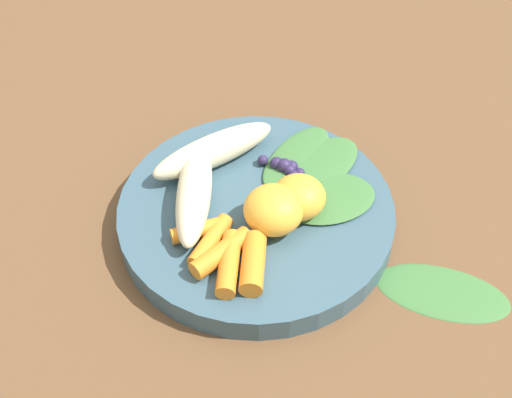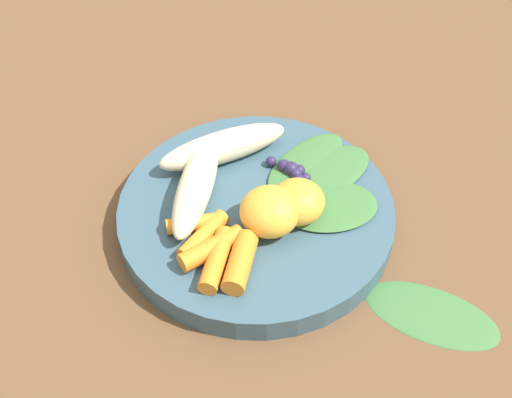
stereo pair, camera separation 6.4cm
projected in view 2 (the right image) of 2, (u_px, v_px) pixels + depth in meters
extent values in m
plane|color=brown|center=(256.00, 224.00, 0.67)|extent=(2.40, 2.40, 0.00)
cylinder|color=#385666|center=(256.00, 215.00, 0.66)|extent=(0.25, 0.25, 0.02)
ellipsoid|color=beige|center=(196.00, 186.00, 0.64)|extent=(0.12, 0.10, 0.03)
ellipsoid|color=beige|center=(219.00, 148.00, 0.68)|extent=(0.04, 0.13, 0.03)
ellipsoid|color=#F4A833|center=(298.00, 202.00, 0.63)|extent=(0.05, 0.05, 0.04)
ellipsoid|color=#F4A833|center=(274.00, 210.00, 0.62)|extent=(0.05, 0.05, 0.04)
cylinder|color=orange|center=(195.00, 222.00, 0.63)|extent=(0.03, 0.05, 0.01)
cylinder|color=orange|center=(203.00, 236.00, 0.61)|extent=(0.04, 0.06, 0.01)
cylinder|color=orange|center=(212.00, 248.00, 0.60)|extent=(0.03, 0.06, 0.02)
cylinder|color=orange|center=(217.00, 260.00, 0.59)|extent=(0.06, 0.05, 0.02)
cylinder|color=orange|center=(240.00, 262.00, 0.59)|extent=(0.06, 0.05, 0.02)
sphere|color=#2D234C|center=(271.00, 161.00, 0.68)|extent=(0.01, 0.01, 0.01)
sphere|color=#2D234C|center=(299.00, 171.00, 0.67)|extent=(0.01, 0.01, 0.01)
sphere|color=#2D234C|center=(303.00, 182.00, 0.66)|extent=(0.01, 0.01, 0.01)
sphere|color=#2D234C|center=(284.00, 166.00, 0.67)|extent=(0.01, 0.01, 0.01)
sphere|color=#2D234C|center=(296.00, 174.00, 0.67)|extent=(0.01, 0.01, 0.01)
sphere|color=#2D234C|center=(291.00, 169.00, 0.67)|extent=(0.01, 0.01, 0.01)
sphere|color=#2D234C|center=(305.00, 178.00, 0.67)|extent=(0.01, 0.01, 0.01)
sphere|color=#2D234C|center=(299.00, 180.00, 0.66)|extent=(0.01, 0.01, 0.01)
ellipsoid|color=#3D7038|center=(328.00, 206.00, 0.64)|extent=(0.09, 0.11, 0.00)
ellipsoid|color=#3D7038|center=(324.00, 173.00, 0.67)|extent=(0.07, 0.11, 0.00)
ellipsoid|color=#3D7038|center=(306.00, 162.00, 0.68)|extent=(0.08, 0.11, 0.00)
ellipsoid|color=#3D7038|center=(432.00, 313.00, 0.59)|extent=(0.12, 0.12, 0.01)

